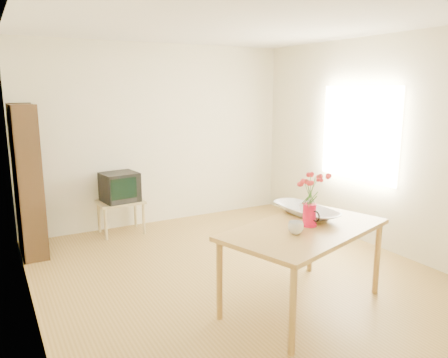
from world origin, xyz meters
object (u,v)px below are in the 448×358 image
table (304,235)px  television (119,186)px  pitcher (309,216)px  bowl (306,191)px  mug (296,228)px

table → television: (-0.89, 2.84, -0.02)m
pitcher → bowl: size_ratio=0.42×
bowl → television: bowl is taller
mug → bowl: 0.62m
pitcher → bowl: 0.37m
television → bowl: bearing=-73.3°
table → bowl: (0.25, 0.30, 0.31)m
pitcher → mug: bearing=-160.2°
bowl → television: (-1.14, 2.54, -0.33)m
table → mug: 0.24m
mug → television: mug is taller
table → mug: bearing=-169.1°
table → pitcher: pitcher is taller
pitcher → television: pitcher is taller
mug → bowl: bowl is taller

